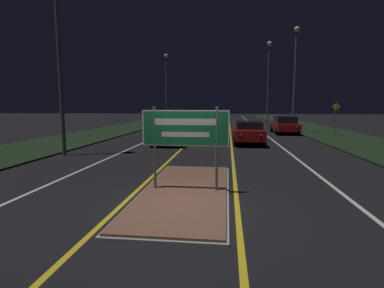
# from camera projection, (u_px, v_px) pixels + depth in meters

# --- Properties ---
(ground_plane) EXTENTS (160.00, 160.00, 0.00)m
(ground_plane) POSITION_uv_depth(u_px,v_px,m) (179.00, 206.00, 7.05)
(ground_plane) COLOR black
(median_island) EXTENTS (2.35, 6.16, 0.10)m
(median_island) POSITION_uv_depth(u_px,v_px,m) (185.00, 191.00, 8.14)
(median_island) COLOR #999993
(median_island) RESTS_ON ground_plane
(verge_left) EXTENTS (5.00, 100.00, 0.08)m
(verge_left) POSITION_uv_depth(u_px,v_px,m) (113.00, 131.00, 27.86)
(verge_left) COLOR black
(verge_left) RESTS_ON ground_plane
(verge_right) EXTENTS (5.00, 100.00, 0.08)m
(verge_right) POSITION_uv_depth(u_px,v_px,m) (326.00, 133.00, 25.63)
(verge_right) COLOR black
(verge_right) RESTS_ON ground_plane
(centre_line_yellow_left) EXTENTS (0.12, 70.00, 0.01)m
(centre_line_yellow_left) POSITION_uv_depth(u_px,v_px,m) (204.00, 128.00, 31.83)
(centre_line_yellow_left) COLOR gold
(centre_line_yellow_left) RESTS_ON ground_plane
(centre_line_yellow_right) EXTENTS (0.12, 70.00, 0.01)m
(centre_line_yellow_right) POSITION_uv_depth(u_px,v_px,m) (230.00, 128.00, 31.51)
(centre_line_yellow_right) COLOR gold
(centre_line_yellow_right) RESTS_ON ground_plane
(lane_line_white_left) EXTENTS (0.12, 70.00, 0.01)m
(lane_line_white_left) POSITION_uv_depth(u_px,v_px,m) (178.00, 128.00, 32.17)
(lane_line_white_left) COLOR silver
(lane_line_white_left) RESTS_ON ground_plane
(lane_line_white_right) EXTENTS (0.12, 70.00, 0.01)m
(lane_line_white_right) POSITION_uv_depth(u_px,v_px,m) (257.00, 128.00, 31.18)
(lane_line_white_right) COLOR silver
(lane_line_white_right) RESTS_ON ground_plane
(edge_line_white_left) EXTENTS (0.10, 70.00, 0.01)m
(edge_line_white_left) POSITION_uv_depth(u_px,v_px,m) (151.00, 127.00, 32.52)
(edge_line_white_left) COLOR silver
(edge_line_white_left) RESTS_ON ground_plane
(edge_line_white_right) EXTENTS (0.10, 70.00, 0.01)m
(edge_line_white_right) POSITION_uv_depth(u_px,v_px,m) (287.00, 129.00, 30.83)
(edge_line_white_right) COLOR silver
(edge_line_white_right) RESTS_ON ground_plane
(highway_sign) EXTENTS (2.32, 0.07, 2.23)m
(highway_sign) POSITION_uv_depth(u_px,v_px,m) (185.00, 131.00, 7.93)
(highway_sign) COLOR #56565B
(highway_sign) RESTS_ON median_island
(streetlight_left_far) EXTENTS (0.48, 0.48, 8.43)m
(streetlight_left_far) POSITION_uv_depth(u_px,v_px,m) (166.00, 81.00, 35.72)
(streetlight_left_far) COLOR #56565B
(streetlight_left_far) RESTS_ON ground_plane
(streetlight_right_near) EXTENTS (0.46, 0.46, 8.64)m
(streetlight_right_near) POSITION_uv_depth(u_px,v_px,m) (295.00, 69.00, 24.33)
(streetlight_right_near) COLOR #56565B
(streetlight_right_near) RESTS_ON ground_plane
(streetlight_right_far) EXTENTS (0.60, 0.60, 10.44)m
(streetlight_right_far) POSITION_uv_depth(u_px,v_px,m) (269.00, 69.00, 38.24)
(streetlight_right_far) COLOR #56565B
(streetlight_right_far) RESTS_ON ground_plane
(car_receding_0) EXTENTS (1.86, 4.60, 1.37)m
(car_receding_0) POSITION_uv_depth(u_px,v_px,m) (248.00, 132.00, 18.61)
(car_receding_0) COLOR maroon
(car_receding_0) RESTS_ON ground_plane
(car_receding_1) EXTENTS (1.91, 4.58, 1.44)m
(car_receding_1) POSITION_uv_depth(u_px,v_px,m) (285.00, 125.00, 25.24)
(car_receding_1) COLOR maroon
(car_receding_1) RESTS_ON ground_plane
(car_approaching_0) EXTENTS (1.93, 4.10, 1.47)m
(car_approaching_0) POSITION_uv_depth(u_px,v_px,m) (171.00, 131.00, 18.37)
(car_approaching_0) COLOR maroon
(car_approaching_0) RESTS_ON ground_plane
(car_approaching_1) EXTENTS (2.00, 4.57, 1.54)m
(car_approaching_1) POSITION_uv_depth(u_px,v_px,m) (192.00, 120.00, 31.94)
(car_approaching_1) COLOR #4C514C
(car_approaching_1) RESTS_ON ground_plane
(warning_sign) EXTENTS (0.60, 0.06, 2.48)m
(warning_sign) POSITION_uv_depth(u_px,v_px,m) (336.00, 116.00, 22.60)
(warning_sign) COLOR #56565B
(warning_sign) RESTS_ON verge_right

